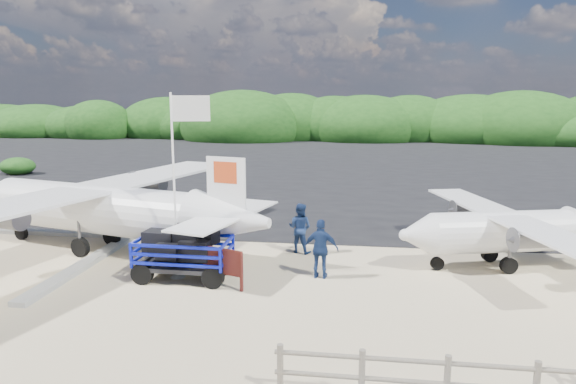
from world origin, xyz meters
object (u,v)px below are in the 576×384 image
signboard (223,287)px  crew_a (133,217)px  aircraft_large (437,182)px  baggage_cart (185,279)px  flagpole (178,277)px  aircraft_small (235,153)px  crew_b (300,228)px  crew_c (321,249)px

signboard → crew_a: crew_a is taller
crew_a → aircraft_large: (13.80, 15.67, -0.87)m
baggage_cart → flagpole: 0.31m
crew_a → aircraft_large: bearing=-156.0°
crew_a → flagpole: bearing=104.3°
crew_a → aircraft_small: crew_a is taller
crew_b → crew_a: bearing=9.7°
signboard → aircraft_small: aircraft_small is taller
signboard → crew_c: bearing=44.4°
flagpole → signboard: bearing=-22.4°
signboard → aircraft_large: size_ratio=0.10×
aircraft_small → crew_b: bearing=92.9°
crew_a → crew_b: size_ratio=0.97×
flagpole → aircraft_small: flagpole is taller
baggage_cart → flagpole: size_ratio=0.54×
signboard → aircraft_large: bearing=86.9°
flagpole → crew_b: (3.45, 3.07, 0.90)m
baggage_cart → crew_a: (-3.47, 4.11, 0.87)m
aircraft_small → aircraft_large: bearing=122.9°
signboard → crew_c: size_ratio=0.80×
flagpole → aircraft_small: bearing=100.9°
flagpole → crew_c: size_ratio=3.05×
crew_c → aircraft_large: (6.22, 19.09, -0.92)m
baggage_cart → signboard: (1.35, -0.52, 0.00)m
baggage_cart → aircraft_small: aircraft_small is taller
crew_b → aircraft_small: (-10.28, 32.52, -0.90)m
crew_b → aircraft_small: crew_b is taller
baggage_cart → crew_c: size_ratio=1.65×
flagpole → aircraft_small: (-6.83, 35.59, 0.00)m
crew_a → crew_b: crew_b is taller
crew_b → aircraft_large: bearing=-96.0°
crew_b → aircraft_small: bearing=-55.1°
baggage_cart → aircraft_small: bearing=102.4°
baggage_cart → aircraft_small: 36.43m
baggage_cart → signboard: baggage_cart is taller
aircraft_small → crew_c: bearing=93.1°
baggage_cart → aircraft_large: bearing=63.6°
baggage_cart → crew_b: bearing=46.5°
crew_b → aircraft_large: (7.16, 16.56, -0.90)m
signboard → crew_c: 3.16m
baggage_cart → signboard: 1.44m
flagpole → crew_b: bearing=41.7°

